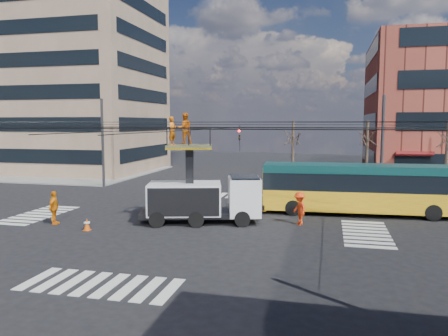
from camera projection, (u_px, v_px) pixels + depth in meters
ground at (187, 223)px, 25.55m from camera, size 120.00×120.00×0.00m
sidewalk_nw at (72, 173)px, 50.73m from camera, size 18.00×18.00×0.12m
crosswalks at (187, 223)px, 25.55m from camera, size 22.40×22.40×0.02m
building_tower at (75, 46)px, 52.28m from camera, size 18.06×16.06×30.00m
overhead_network at (188, 150)px, 25.51m from camera, size 24.24×24.24×8.00m
tree_a at (293, 137)px, 36.96m from camera, size 2.00×2.00×6.00m
tree_b at (367, 138)px, 35.56m from camera, size 2.00×2.00×6.00m
tree_c at (448, 138)px, 34.16m from camera, size 2.00×2.00×6.00m
utility_truck at (203, 188)px, 25.55m from camera, size 7.36×4.12×6.44m
city_bus at (364, 188)px, 27.83m from camera, size 12.94×3.30×3.20m
traffic_cone at (87, 224)px, 23.85m from camera, size 0.36×0.36×0.67m
worker_ground at (54, 208)px, 25.19m from camera, size 0.70×1.22×1.95m
flagger at (299, 208)px, 25.12m from camera, size 1.22×1.41×1.89m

